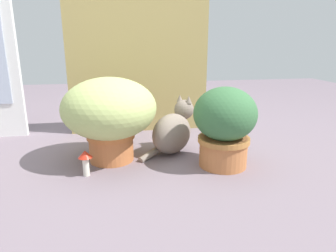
{
  "coord_description": "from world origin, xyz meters",
  "views": [
    {
      "loc": [
        -0.13,
        -1.44,
        0.6
      ],
      "look_at": [
        0.12,
        0.01,
        0.18
      ],
      "focal_mm": 32.17,
      "sensor_mm": 36.0,
      "label": 1
    }
  ],
  "objects_px": {
    "grass_planter": "(110,112)",
    "leafy_planter": "(225,124)",
    "cat": "(174,131)",
    "mushroom_ornament_red": "(85,158)"
  },
  "relations": [
    {
      "from": "grass_planter",
      "to": "leafy_planter",
      "type": "relative_size",
      "value": 1.2
    },
    {
      "from": "leafy_planter",
      "to": "grass_planter",
      "type": "bearing_deg",
      "value": 163.03
    },
    {
      "from": "leafy_planter",
      "to": "cat",
      "type": "xyz_separation_m",
      "value": [
        -0.21,
        0.22,
        -0.09
      ]
    },
    {
      "from": "leafy_planter",
      "to": "cat",
      "type": "relative_size",
      "value": 1.1
    },
    {
      "from": "leafy_planter",
      "to": "cat",
      "type": "distance_m",
      "value": 0.32
    },
    {
      "from": "cat",
      "to": "leafy_planter",
      "type": "bearing_deg",
      "value": -47.41
    },
    {
      "from": "leafy_planter",
      "to": "mushroom_ornament_red",
      "type": "distance_m",
      "value": 0.67
    },
    {
      "from": "cat",
      "to": "mushroom_ornament_red",
      "type": "relative_size",
      "value": 2.92
    },
    {
      "from": "grass_planter",
      "to": "leafy_planter",
      "type": "height_order",
      "value": "grass_planter"
    },
    {
      "from": "cat",
      "to": "mushroom_ornament_red",
      "type": "xyz_separation_m",
      "value": [
        -0.45,
        -0.23,
        -0.04
      ]
    }
  ]
}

